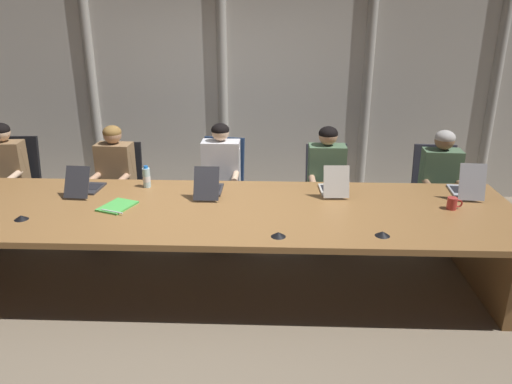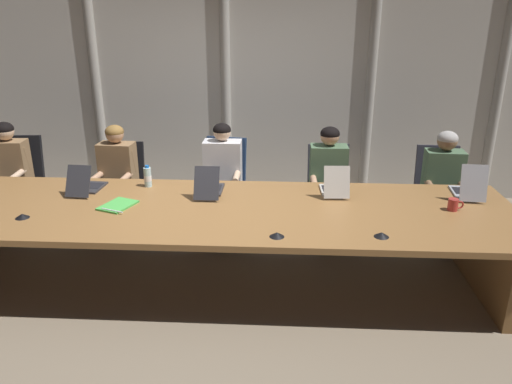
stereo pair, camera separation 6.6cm
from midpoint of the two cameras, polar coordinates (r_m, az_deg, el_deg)
ground_plane at (r=4.45m, az=-5.08°, el=-10.45°), size 16.27×16.27×0.00m
conference_table at (r=4.17m, az=-5.34°, el=-3.31°), size 5.16×1.39×0.72m
curtain_backdrop at (r=6.18m, az=-2.49°, el=12.92°), size 8.14×0.17×2.94m
laptop_left_mid at (r=4.71m, az=-18.53°, el=0.73°), size 0.24×0.45×0.27m
laptop_center at (r=4.42m, az=-4.95°, el=0.53°), size 0.22×0.45×0.28m
laptop_right_mid at (r=4.46m, az=9.41°, el=0.50°), size 0.24×0.39×0.29m
laptop_right_end at (r=4.72m, az=23.58°, el=0.24°), size 0.25×0.43×0.33m
office_chair_left_end at (r=6.00m, az=-25.11°, el=-0.14°), size 0.60×0.60×0.97m
office_chair_left_mid at (r=5.56m, az=-14.71°, el=-0.55°), size 0.60×0.60×0.92m
office_chair_center at (r=5.32m, az=-3.50°, el=-0.58°), size 0.60×0.61×0.98m
office_chair_right_mid at (r=5.32m, az=8.74°, el=-1.02°), size 0.60×0.60×0.92m
office_chair_right_end at (r=5.54m, az=20.35°, el=-1.20°), size 0.60×0.60×0.93m
person_left_end at (r=5.78m, az=-26.44°, el=2.14°), size 0.41×0.57×1.18m
person_left_mid at (r=5.31m, az=-15.58°, el=1.94°), size 0.39×0.56×1.16m
person_center at (r=5.07m, az=-3.57°, el=1.97°), size 0.40×0.55×1.19m
person_right_mid at (r=5.06m, az=8.73°, el=1.65°), size 0.38×0.55×1.17m
person_right_end at (r=5.30m, az=21.21°, el=1.21°), size 0.40×0.56×1.14m
water_bottle_primary at (r=4.67m, az=-11.97°, el=1.70°), size 0.07×0.07×0.20m
coffee_mug_near at (r=4.36m, az=22.20°, el=-1.36°), size 0.13×0.08×0.10m
conference_mic_left_side at (r=3.71m, az=14.75°, el=-4.76°), size 0.11×0.11×0.03m
conference_mic_middle at (r=3.60m, az=2.94°, el=-4.91°), size 0.11×0.11×0.03m
conference_mic_right_side at (r=4.31m, az=-24.94°, el=-2.51°), size 0.11×0.11×0.03m
spiral_notepad at (r=4.28m, az=-15.23°, el=-1.51°), size 0.31×0.36×0.03m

